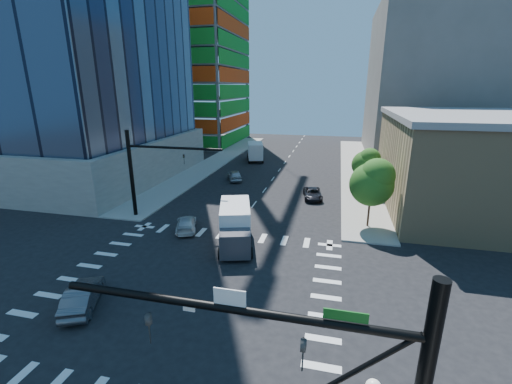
# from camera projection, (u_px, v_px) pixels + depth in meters

# --- Properties ---
(ground) EXTENTS (160.00, 160.00, 0.00)m
(ground) POSITION_uv_depth(u_px,v_px,m) (193.00, 288.00, 23.54)
(ground) COLOR black
(ground) RESTS_ON ground
(road_markings) EXTENTS (20.00, 20.00, 0.01)m
(road_markings) POSITION_uv_depth(u_px,v_px,m) (193.00, 288.00, 23.54)
(road_markings) COLOR silver
(road_markings) RESTS_ON ground
(sidewalk_ne) EXTENTS (5.00, 60.00, 0.15)m
(sidewalk_ne) POSITION_uv_depth(u_px,v_px,m) (356.00, 168.00, 57.97)
(sidewalk_ne) COLOR gray
(sidewalk_ne) RESTS_ON ground
(sidewalk_nw) EXTENTS (5.00, 60.00, 0.15)m
(sidewalk_nw) POSITION_uv_depth(u_px,v_px,m) (217.00, 161.00, 63.47)
(sidewalk_nw) COLOR gray
(sidewalk_nw) RESTS_ON ground
(construction_building) EXTENTS (25.16, 34.50, 70.60)m
(construction_building) POSITION_uv_depth(u_px,v_px,m) (184.00, 36.00, 79.92)
(construction_building) COLOR gray
(construction_building) RESTS_ON ground
(commercial_building) EXTENTS (20.50, 22.50, 10.60)m
(commercial_building) POSITION_uv_depth(u_px,v_px,m) (487.00, 164.00, 36.94)
(commercial_building) COLOR tan
(commercial_building) RESTS_ON ground
(bg_building_ne) EXTENTS (24.00, 30.00, 28.00)m
(bg_building_ne) POSITION_uv_depth(u_px,v_px,m) (438.00, 83.00, 64.63)
(bg_building_ne) COLOR #605C57
(bg_building_ne) RESTS_ON ground
(signal_mast_nw) EXTENTS (10.20, 0.40, 9.00)m
(signal_mast_nw) POSITION_uv_depth(u_px,v_px,m) (144.00, 167.00, 34.82)
(signal_mast_nw) COLOR black
(signal_mast_nw) RESTS_ON sidewalk_nw
(tree_south) EXTENTS (4.16, 4.16, 6.82)m
(tree_south) POSITION_uv_depth(u_px,v_px,m) (373.00, 182.00, 32.32)
(tree_south) COLOR #382316
(tree_south) RESTS_ON sidewalk_ne
(tree_north) EXTENTS (3.54, 3.52, 5.78)m
(tree_north) POSITION_uv_depth(u_px,v_px,m) (367.00, 163.00, 43.62)
(tree_north) COLOR #382316
(tree_north) RESTS_ON sidewalk_ne
(car_nb_far) EXTENTS (2.84, 4.88, 1.28)m
(car_nb_far) POSITION_uv_depth(u_px,v_px,m) (313.00, 194.00, 42.22)
(car_nb_far) COLOR black
(car_nb_far) RESTS_ON ground
(car_sb_near) EXTENTS (3.33, 4.82, 1.30)m
(car_sb_near) POSITION_uv_depth(u_px,v_px,m) (186.00, 224.00, 32.96)
(car_sb_near) COLOR silver
(car_sb_near) RESTS_ON ground
(car_sb_mid) EXTENTS (3.48, 4.80, 1.52)m
(car_sb_mid) POSITION_uv_depth(u_px,v_px,m) (235.00, 175.00, 50.48)
(car_sb_mid) COLOR #A4A6AC
(car_sb_mid) RESTS_ON ground
(car_sb_cross) EXTENTS (3.31, 4.83, 1.51)m
(car_sb_cross) POSITION_uv_depth(u_px,v_px,m) (83.00, 296.00, 21.35)
(car_sb_cross) COLOR #535258
(car_sb_cross) RESTS_ON ground
(box_truck_near) EXTENTS (4.50, 7.03, 3.41)m
(box_truck_near) POSITION_uv_depth(u_px,v_px,m) (235.00, 229.00, 29.49)
(box_truck_near) COLOR black
(box_truck_near) RESTS_ON ground
(box_truck_far) EXTENTS (4.52, 7.06, 3.43)m
(box_truck_far) POSITION_uv_depth(u_px,v_px,m) (255.00, 152.00, 64.07)
(box_truck_far) COLOR black
(box_truck_far) RESTS_ON ground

